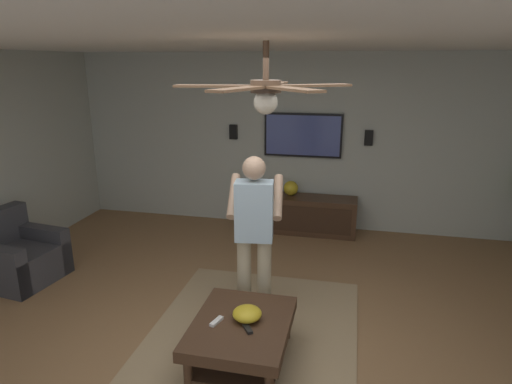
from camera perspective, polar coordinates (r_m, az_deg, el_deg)
The scene contains 16 objects.
ground_plane at distance 4.06m, azimuth -0.59°, elevation -20.99°, with size 8.45×8.45×0.00m, color olive.
wall_back_tv at distance 6.72m, azimuth 6.16°, elevation 6.43°, with size 0.10×7.24×2.62m, color #B2B7AD.
ceiling_slab at distance 3.23m, azimuth -0.73°, elevation 20.02°, with size 6.97×7.24×0.10m, color white.
area_rug at distance 4.20m, azimuth -1.13°, elevation -19.51°, with size 2.80×1.93×0.01m, color #9E8460.
armchair at distance 5.90m, azimuth -28.53°, elevation -7.47°, with size 0.90×0.90×0.82m.
coffee_table at distance 3.87m, azimuth -1.89°, elevation -17.73°, with size 1.00×0.80×0.40m.
media_console at distance 6.66m, azimuth 5.53°, elevation -2.87°, with size 0.45×1.70×0.55m.
tv at distance 6.61m, azimuth 6.08°, elevation 7.33°, with size 0.05×1.15×0.65m.
person_standing at distance 4.27m, azimuth -0.22°, elevation -4.65°, with size 0.59×0.59×1.64m.
bowl at distance 3.81m, azimuth -1.15°, elevation -15.45°, with size 0.25×0.25×0.11m, color gold.
remote_white at distance 3.81m, azimuth -5.13°, elevation -16.34°, with size 0.15×0.04×0.02m, color white.
remote_black at distance 3.71m, azimuth -1.12°, elevation -17.22°, with size 0.15×0.04×0.02m, color black.
vase_round at distance 6.60m, azimuth 4.53°, elevation 0.50°, with size 0.22×0.22×0.22m, color gold.
wall_speaker_left at distance 6.58m, azimuth 14.40°, elevation 6.82°, with size 0.06×0.12×0.22m, color black.
wall_speaker_right at distance 6.82m, azimuth -2.95°, elevation 7.77°, with size 0.06×0.12×0.22m, color black.
ceiling_fan at distance 2.91m, azimuth 1.34°, elevation 12.99°, with size 1.19×1.15×0.46m.
Camera 1 is at (-3.14, -0.75, 2.47)m, focal length 30.88 mm.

